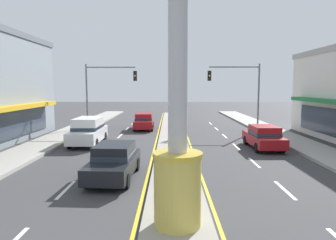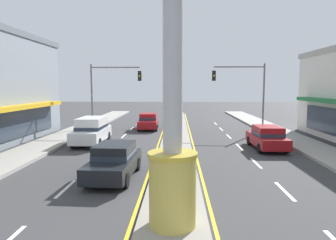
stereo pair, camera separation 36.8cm
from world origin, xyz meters
name	(u,v)px [view 2 (the right image)]	position (x,y,z in m)	size (l,w,h in m)	color
median_strip	(176,146)	(0.00, 18.00, 0.07)	(2.12, 52.00, 0.14)	gray
sidewalk_left	(33,150)	(-9.01, 16.00, 0.09)	(2.70, 60.00, 0.18)	#9E9B93
sidewalk_right	(323,152)	(9.01, 16.00, 0.09)	(2.70, 60.00, 0.18)	#9E9B93
lane_markings	(175,151)	(0.00, 16.65, 0.00)	(8.86, 52.00, 0.01)	silver
district_sign	(173,87)	(0.00, 5.82, 4.08)	(7.17, 1.41, 8.12)	gold
traffic_light_left_side	(110,85)	(-6.29, 26.14, 4.25)	(4.86, 0.46, 6.20)	slate
traffic_light_right_side	(245,85)	(6.29, 25.77, 4.25)	(4.86, 0.46, 6.20)	slate
sedan_near_right_lane	(148,121)	(-2.71, 26.51, 0.79)	(1.95, 4.36, 1.53)	maroon
sedan_far_right_lane	(114,160)	(-2.71, 10.77, 0.79)	(1.99, 4.38, 1.53)	black
suv_near_left_lane	(92,130)	(-6.01, 18.76, 0.98)	(2.00, 4.62, 1.90)	white
sedan_mid_left_lane	(267,137)	(6.01, 17.36, 0.79)	(1.88, 4.32, 1.53)	maroon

